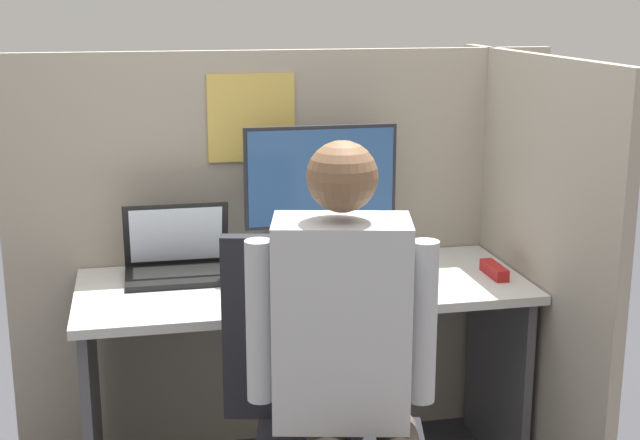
# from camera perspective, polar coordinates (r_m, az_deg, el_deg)

# --- Properties ---
(cubicle_panel_back) EXTENTS (1.99, 0.05, 1.47)m
(cubicle_panel_back) POSITION_cam_1_polar(r_m,az_deg,el_deg) (3.29, -2.18, -1.97)
(cubicle_panel_back) COLOR gray
(cubicle_panel_back) RESTS_ON ground
(cubicle_panel_right) EXTENTS (0.04, 1.24, 1.47)m
(cubicle_panel_right) POSITION_cam_1_polar(r_m,az_deg,el_deg) (3.15, 13.04, -3.11)
(cubicle_panel_right) COLOR gray
(cubicle_panel_right) RESTS_ON ground
(desk) EXTENTS (1.49, 0.61, 0.72)m
(desk) POSITION_cam_1_polar(r_m,az_deg,el_deg) (3.04, -1.07, -7.10)
(desk) COLOR #B7B7B2
(desk) RESTS_ON ground
(paper_box) EXTENTS (0.34, 0.23, 0.08)m
(paper_box) POSITION_cam_1_polar(r_m,az_deg,el_deg) (3.14, 0.06, -2.32)
(paper_box) COLOR #236BAD
(paper_box) RESTS_ON desk
(monitor) EXTENTS (0.53, 0.17, 0.42)m
(monitor) POSITION_cam_1_polar(r_m,az_deg,el_deg) (3.07, 0.05, 2.48)
(monitor) COLOR #232328
(monitor) RESTS_ON paper_box
(laptop) EXTENTS (0.36, 0.25, 0.25)m
(laptop) POSITION_cam_1_polar(r_m,az_deg,el_deg) (3.06, -9.08, -2.72)
(laptop) COLOR black
(laptop) RESTS_ON desk
(mouse) EXTENTS (0.06, 0.05, 0.03)m
(mouse) POSITION_cam_1_polar(r_m,az_deg,el_deg) (2.87, -3.27, -4.42)
(mouse) COLOR silver
(mouse) RESTS_ON desk
(stapler) EXTENTS (0.04, 0.16, 0.04)m
(stapler) POSITION_cam_1_polar(r_m,az_deg,el_deg) (3.10, 11.09, -3.18)
(stapler) COLOR #A31919
(stapler) RESTS_ON desk
(carrot_toy) EXTENTS (0.04, 0.13, 0.04)m
(carrot_toy) POSITION_cam_1_polar(r_m,az_deg,el_deg) (2.91, 5.51, -4.11)
(carrot_toy) COLOR orange
(carrot_toy) RESTS_ON desk
(office_chair) EXTENTS (0.55, 0.61, 1.01)m
(office_chair) POSITION_cam_1_polar(r_m,az_deg,el_deg) (2.46, 0.26, -12.95)
(office_chair) COLOR black
(office_chair) RESTS_ON ground
(person) EXTENTS (0.47, 0.50, 1.31)m
(person) POSITION_cam_1_polar(r_m,az_deg,el_deg) (2.23, 2.08, -9.43)
(person) COLOR brown
(person) RESTS_ON ground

